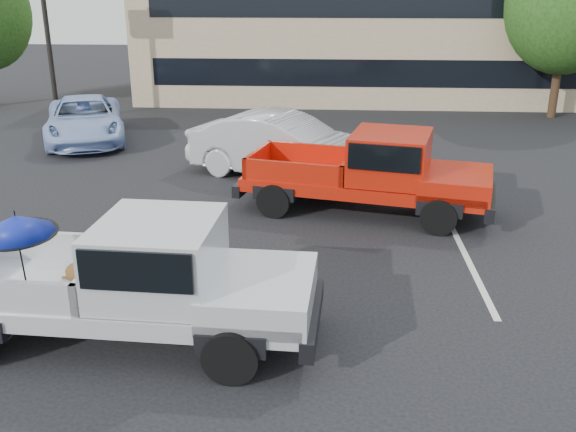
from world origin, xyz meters
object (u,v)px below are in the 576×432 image
at_px(tree_right, 567,4).
at_px(silver_sedan, 283,146).
at_px(blue_suv, 85,120).
at_px(red_pickup, 382,170).
at_px(silver_pickup, 144,275).

distance_m(tree_right, silver_sedan, 13.66).
relative_size(silver_sedan, blue_suv, 1.00).
height_order(tree_right, silver_sedan, tree_right).
xyz_separation_m(tree_right, red_pickup, (-7.50, -11.59, -3.18)).
distance_m(tree_right, silver_pickup, 20.96).
bearing_deg(silver_sedan, red_pickup, -117.38).
distance_m(silver_sedan, blue_suv, 7.77).
xyz_separation_m(tree_right, silver_pickup, (-11.32, -17.35, -3.16)).
bearing_deg(red_pickup, tree_right, 70.35).
relative_size(red_pickup, blue_suv, 1.16).
relative_size(tree_right, silver_pickup, 1.17).
bearing_deg(blue_suv, silver_pickup, -85.83).
distance_m(red_pickup, silver_sedan, 3.71).
bearing_deg(red_pickup, silver_sedan, 143.89).
height_order(tree_right, red_pickup, tree_right).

